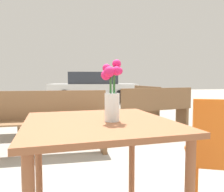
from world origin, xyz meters
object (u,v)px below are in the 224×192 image
at_px(flower_vase, 112,96).
at_px(parked_car, 94,88).
at_px(table_front, 99,137).
at_px(bench_near, 42,119).
at_px(cafe_chair, 220,152).
at_px(bench_far, 142,102).
at_px(bench_middle, 155,108).

relative_size(flower_vase, parked_car, 0.09).
xyz_separation_m(table_front, bench_near, (-0.52, 1.75, -0.18)).
bearing_deg(table_front, cafe_chair, -2.37).
relative_size(table_front, flower_vase, 2.61).
relative_size(bench_far, parked_car, 0.41).
bearing_deg(bench_near, cafe_chair, -52.90).
bearing_deg(parked_car, bench_near, -102.87).
bearing_deg(bench_middle, bench_near, -157.27).
xyz_separation_m(cafe_chair, parked_car, (0.24, 8.75, 0.14)).
distance_m(bench_far, parked_car, 4.92).
xyz_separation_m(bench_near, parked_car, (1.59, 6.96, 0.17)).
height_order(bench_near, bench_middle, same).
relative_size(table_front, bench_far, 0.58).
height_order(cafe_chair, bench_middle, cafe_chair).
height_order(table_front, parked_car, parked_car).
distance_m(cafe_chair, bench_middle, 2.70).
distance_m(bench_near, bench_far, 3.02).
xyz_separation_m(table_front, bench_middle, (1.49, 2.59, -0.19)).
relative_size(flower_vase, bench_near, 0.21).
distance_m(cafe_chair, parked_car, 8.75).
relative_size(table_front, bench_middle, 0.60).
bearing_deg(parked_car, bench_middle, -86.13).
xyz_separation_m(cafe_chair, bench_far, (0.85, 3.86, -0.04)).
bearing_deg(bench_near, table_front, -73.58).
distance_m(flower_vase, bench_far, 4.22).
bearing_deg(table_front, flower_vase, -32.02).
relative_size(table_front, bench_near, 0.54).
bearing_deg(bench_far, cafe_chair, -102.39).
relative_size(cafe_chair, bench_far, 0.52).
bearing_deg(parked_car, table_front, -97.04).
bearing_deg(bench_far, parked_car, 97.07).
distance_m(table_front, parked_car, 8.78).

